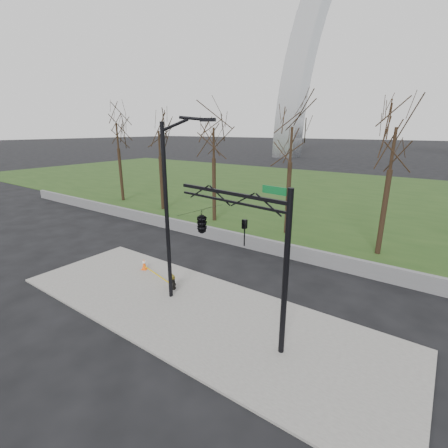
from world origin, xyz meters
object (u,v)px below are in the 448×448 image
Objects in this scene: fire_hydrant at (172,282)px; traffic_cone at (144,264)px; street_light at (171,202)px; traffic_signal_mast at (215,225)px.

traffic_cone is at bearing -170.90° from fire_hydrant.
street_light is at bearing -13.67° from fire_hydrant.
fire_hydrant is 0.10× the size of street_light.
traffic_signal_mast is (2.55, -0.19, -0.55)m from street_light.
traffic_signal_mast reaches higher than fire_hydrant.
traffic_signal_mast is at bearing 11.26° from fire_hydrant.
traffic_cone is 0.08× the size of street_light.
traffic_cone is 5.70m from street_light.
street_light is at bearing -18.80° from traffic_cone.
fire_hydrant is at bearing 175.54° from traffic_signal_mast.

